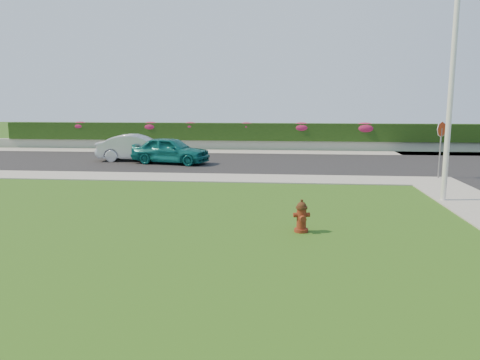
# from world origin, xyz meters

# --- Properties ---
(ground) EXTENTS (120.00, 120.00, 0.00)m
(ground) POSITION_xyz_m (0.00, 0.00, 0.00)
(ground) COLOR black
(ground) RESTS_ON ground
(street_far) EXTENTS (26.00, 8.00, 0.04)m
(street_far) POSITION_xyz_m (-5.00, 14.00, 0.02)
(street_far) COLOR black
(street_far) RESTS_ON ground
(sidewalk_far) EXTENTS (24.00, 2.00, 0.04)m
(sidewalk_far) POSITION_xyz_m (-6.00, 9.00, 0.02)
(sidewalk_far) COLOR gray
(sidewalk_far) RESTS_ON ground
(curb_corner) EXTENTS (2.00, 2.00, 0.04)m
(curb_corner) POSITION_xyz_m (7.00, 9.00, 0.02)
(curb_corner) COLOR gray
(curb_corner) RESTS_ON ground
(sidewalk_beyond) EXTENTS (34.00, 2.00, 0.04)m
(sidewalk_beyond) POSITION_xyz_m (-1.00, 19.00, 0.02)
(sidewalk_beyond) COLOR gray
(sidewalk_beyond) RESTS_ON ground
(retaining_wall) EXTENTS (34.00, 0.40, 0.60)m
(retaining_wall) POSITION_xyz_m (-1.00, 20.50, 0.30)
(retaining_wall) COLOR gray
(retaining_wall) RESTS_ON ground
(hedge) EXTENTS (32.00, 0.90, 1.10)m
(hedge) POSITION_xyz_m (-1.00, 20.60, 1.15)
(hedge) COLOR black
(hedge) RESTS_ON retaining_wall
(fire_hydrant) EXTENTS (0.40, 0.38, 0.77)m
(fire_hydrant) POSITION_xyz_m (1.75, 1.40, 0.37)
(fire_hydrant) COLOR #55230D
(fire_hydrant) RESTS_ON ground
(sedan_teal) EXTENTS (4.07, 2.33, 1.30)m
(sedan_teal) POSITION_xyz_m (-4.25, 13.02, 0.69)
(sedan_teal) COLOR #0B5857
(sedan_teal) RESTS_ON street_far
(sedan_silver) EXTENTS (4.18, 1.79, 1.34)m
(sedan_silver) POSITION_xyz_m (-6.21, 14.02, 0.71)
(sedan_silver) COLOR #B9BBC2
(sedan_silver) RESTS_ON street_far
(utility_pole) EXTENTS (0.16, 0.16, 6.80)m
(utility_pole) POSITION_xyz_m (6.22, 5.32, 3.40)
(utility_pole) COLOR silver
(utility_pole) RESTS_ON ground
(stop_sign) EXTENTS (0.48, 0.42, 2.28)m
(stop_sign) POSITION_xyz_m (7.43, 9.69, 1.67)
(stop_sign) COLOR slate
(stop_sign) RESTS_ON ground
(flower_clump_a) EXTENTS (1.20, 0.77, 0.60)m
(flower_clump_a) POSITION_xyz_m (-12.16, 20.50, 1.46)
(flower_clump_a) COLOR #B51F51
(flower_clump_a) RESTS_ON hedge
(flower_clump_b) EXTENTS (1.27, 0.82, 0.64)m
(flower_clump_b) POSITION_xyz_m (-7.40, 20.50, 1.45)
(flower_clump_b) COLOR #B51F51
(flower_clump_b) RESTS_ON hedge
(flower_clump_c) EXTENTS (1.13, 0.72, 0.56)m
(flower_clump_c) POSITION_xyz_m (-4.78, 20.50, 1.48)
(flower_clump_c) COLOR #B51F51
(flower_clump_c) RESTS_ON hedge
(flower_clump_d) EXTENTS (1.11, 0.71, 0.56)m
(flower_clump_d) POSITION_xyz_m (-1.15, 20.50, 1.48)
(flower_clump_d) COLOR #B51F51
(flower_clump_d) RESTS_ON hedge
(flower_clump_e) EXTENTS (1.32, 0.85, 0.66)m
(flower_clump_e) POSITION_xyz_m (2.33, 20.50, 1.44)
(flower_clump_e) COLOR #B51F51
(flower_clump_e) RESTS_ON hedge
(flower_clump_f) EXTENTS (1.43, 0.92, 0.72)m
(flower_clump_f) POSITION_xyz_m (6.26, 20.50, 1.42)
(flower_clump_f) COLOR #B51F51
(flower_clump_f) RESTS_ON hedge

